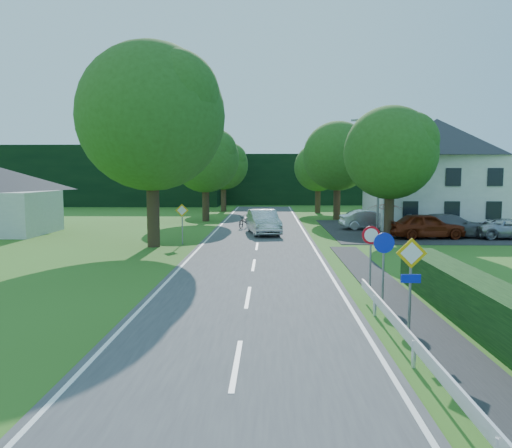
{
  "coord_description": "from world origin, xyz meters",
  "views": [
    {
      "loc": [
        0.71,
        -4.55,
        4.17
      ],
      "look_at": [
        0.09,
        18.56,
        1.88
      ],
      "focal_mm": 35.0,
      "sensor_mm": 36.0,
      "label": 1
    }
  ],
  "objects_px": {
    "motorcycle": "(245,221)",
    "parked_car_silver_b": "(511,229)",
    "streetlight": "(377,170)",
    "parked_car_red": "(426,226)",
    "parked_car_grey": "(450,226)",
    "parasol": "(385,218)",
    "moving_car": "(263,222)",
    "parked_car_silver_a": "(370,220)"
  },
  "relations": [
    {
      "from": "motorcycle",
      "to": "parked_car_silver_b",
      "type": "relative_size",
      "value": 0.44
    },
    {
      "from": "streetlight",
      "to": "parked_car_red",
      "type": "relative_size",
      "value": 1.65
    },
    {
      "from": "motorcycle",
      "to": "parked_car_red",
      "type": "height_order",
      "value": "parked_car_red"
    },
    {
      "from": "parked_car_grey",
      "to": "parked_car_silver_b",
      "type": "distance_m",
      "value": 3.71
    },
    {
      "from": "streetlight",
      "to": "parasol",
      "type": "distance_m",
      "value": 3.45
    },
    {
      "from": "moving_car",
      "to": "parked_car_red",
      "type": "bearing_deg",
      "value": -20.96
    },
    {
      "from": "streetlight",
      "to": "motorcycle",
      "type": "bearing_deg",
      "value": 156.33
    },
    {
      "from": "motorcycle",
      "to": "parked_car_silver_a",
      "type": "bearing_deg",
      "value": 16.28
    },
    {
      "from": "streetlight",
      "to": "moving_car",
      "type": "distance_m",
      "value": 8.55
    },
    {
      "from": "motorcycle",
      "to": "parked_car_silver_b",
      "type": "distance_m",
      "value": 18.58
    },
    {
      "from": "motorcycle",
      "to": "parked_car_red",
      "type": "relative_size",
      "value": 0.42
    },
    {
      "from": "parked_car_red",
      "to": "parked_car_grey",
      "type": "height_order",
      "value": "parked_car_red"
    },
    {
      "from": "streetlight",
      "to": "parked_car_grey",
      "type": "relative_size",
      "value": 1.5
    },
    {
      "from": "streetlight",
      "to": "parked_car_silver_a",
      "type": "height_order",
      "value": "streetlight"
    },
    {
      "from": "parked_car_grey",
      "to": "parked_car_silver_b",
      "type": "height_order",
      "value": "parked_car_grey"
    },
    {
      "from": "parked_car_silver_a",
      "to": "parked_car_silver_b",
      "type": "relative_size",
      "value": 0.97
    },
    {
      "from": "moving_car",
      "to": "parked_car_grey",
      "type": "xyz_separation_m",
      "value": [
        12.41,
        -1.4,
        -0.07
      ]
    },
    {
      "from": "parasol",
      "to": "moving_car",
      "type": "bearing_deg",
      "value": -177.22
    },
    {
      "from": "motorcycle",
      "to": "parasol",
      "type": "bearing_deg",
      "value": 0.7
    },
    {
      "from": "moving_car",
      "to": "parasol",
      "type": "distance_m",
      "value": 8.55
    },
    {
      "from": "streetlight",
      "to": "parked_car_silver_a",
      "type": "xyz_separation_m",
      "value": [
        0.3,
        3.35,
        -3.68
      ]
    },
    {
      "from": "parasol",
      "to": "parked_car_grey",
      "type": "bearing_deg",
      "value": -25.09
    },
    {
      "from": "moving_car",
      "to": "parked_car_silver_b",
      "type": "bearing_deg",
      "value": -17.16
    },
    {
      "from": "parked_car_grey",
      "to": "motorcycle",
      "type": "bearing_deg",
      "value": 65.53
    },
    {
      "from": "streetlight",
      "to": "parked_car_grey",
      "type": "bearing_deg",
      "value": -16.43
    },
    {
      "from": "parasol",
      "to": "parked_car_silver_b",
      "type": "bearing_deg",
      "value": -17.98
    },
    {
      "from": "streetlight",
      "to": "parked_car_silver_b",
      "type": "bearing_deg",
      "value": -13.54
    },
    {
      "from": "motorcycle",
      "to": "parked_car_silver_a",
      "type": "height_order",
      "value": "parked_car_silver_a"
    },
    {
      "from": "parked_car_grey",
      "to": "moving_car",
      "type": "bearing_deg",
      "value": 80.41
    },
    {
      "from": "moving_car",
      "to": "parked_car_silver_b",
      "type": "xyz_separation_m",
      "value": [
        16.07,
        -2.03,
        -0.21
      ]
    },
    {
      "from": "motorcycle",
      "to": "parasol",
      "type": "distance_m",
      "value": 10.68
    },
    {
      "from": "parked_car_silver_a",
      "to": "parasol",
      "type": "distance_m",
      "value": 2.97
    },
    {
      "from": "parked_car_red",
      "to": "parked_car_grey",
      "type": "bearing_deg",
      "value": -75.76
    },
    {
      "from": "streetlight",
      "to": "motorcycle",
      "type": "relative_size",
      "value": 3.93
    },
    {
      "from": "parked_car_red",
      "to": "parked_car_silver_a",
      "type": "relative_size",
      "value": 1.08
    },
    {
      "from": "parked_car_grey",
      "to": "parked_car_red",
      "type": "bearing_deg",
      "value": 107.14
    },
    {
      "from": "parked_car_silver_a",
      "to": "streetlight",
      "type": "bearing_deg",
      "value": 171.06
    },
    {
      "from": "parked_car_red",
      "to": "motorcycle",
      "type": "bearing_deg",
      "value": 57.27
    },
    {
      "from": "moving_car",
      "to": "parked_car_silver_b",
      "type": "distance_m",
      "value": 16.2
    },
    {
      "from": "parked_car_red",
      "to": "parasol",
      "type": "relative_size",
      "value": 2.0
    },
    {
      "from": "motorcycle",
      "to": "parked_car_grey",
      "type": "distance_m",
      "value": 14.94
    },
    {
      "from": "streetlight",
      "to": "moving_car",
      "type": "height_order",
      "value": "streetlight"
    }
  ]
}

